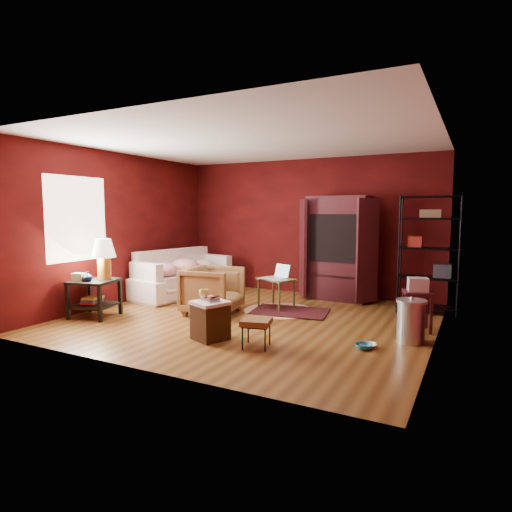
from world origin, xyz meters
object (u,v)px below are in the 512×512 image
(side_table, at_px, (99,270))
(hamper, at_px, (210,320))
(armchair, at_px, (213,288))
(sofa, at_px, (183,275))
(tv_armoire, at_px, (338,246))
(wire_shelving, at_px, (430,249))
(laptop_desk, at_px, (277,282))

(side_table, distance_m, hamper, 2.38)
(armchair, xyz_separation_m, side_table, (-1.55, -1.00, 0.33))
(sofa, xyz_separation_m, armchair, (1.39, -1.03, 0.01))
(armchair, distance_m, tv_armoire, 2.69)
(sofa, distance_m, armchair, 1.73)
(wire_shelving, bearing_deg, tv_armoire, 162.67)
(tv_armoire, bearing_deg, armchair, -123.04)
(sofa, height_order, laptop_desk, sofa)
(armchair, bearing_deg, side_table, 116.11)
(laptop_desk, bearing_deg, hamper, -67.67)
(sofa, height_order, wire_shelving, wire_shelving)
(armchair, bearing_deg, laptop_desk, -48.26)
(laptop_desk, relative_size, wire_shelving, 0.39)
(side_table, bearing_deg, sofa, 85.62)
(sofa, distance_m, hamper, 3.14)
(sofa, distance_m, wire_shelving, 4.70)
(armchair, bearing_deg, hamper, -154.90)
(armchair, distance_m, hamper, 1.46)
(armchair, xyz_separation_m, wire_shelving, (3.21, 1.72, 0.65))
(hamper, xyz_separation_m, wire_shelving, (2.44, 2.96, 0.82))
(hamper, bearing_deg, tv_armoire, 77.57)
(wire_shelving, bearing_deg, laptop_desk, -164.21)
(side_table, height_order, wire_shelving, wire_shelving)
(hamper, distance_m, laptop_desk, 2.12)
(side_table, distance_m, laptop_desk, 3.00)
(side_table, relative_size, hamper, 2.13)
(tv_armoire, relative_size, wire_shelving, 1.02)
(laptop_desk, height_order, wire_shelving, wire_shelving)
(tv_armoire, bearing_deg, wire_shelving, -11.81)
(laptop_desk, xyz_separation_m, wire_shelving, (2.43, 0.84, 0.61))
(side_table, relative_size, laptop_desk, 1.65)
(hamper, relative_size, laptop_desk, 0.77)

